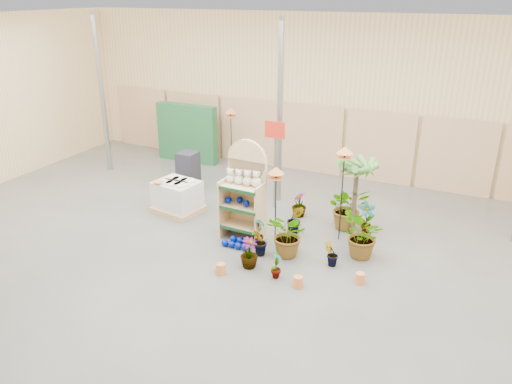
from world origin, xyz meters
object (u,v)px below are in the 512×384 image
Objects in this scene: display_shelf at (245,194)px; pallet_stack at (177,197)px; potted_plant_2 at (289,235)px; bird_table_front at (276,173)px.

display_shelf is 1.77× the size of pallet_stack.
pallet_stack is 1.30× the size of potted_plant_2.
pallet_stack is 0.73× the size of bird_table_front.
potted_plant_2 is at bearing -44.68° from bird_table_front.
potted_plant_2 is at bearing -18.17° from display_shelf.
pallet_stack is at bearing 164.67° from potted_plant_2.
pallet_stack is (-2.05, 0.43, -0.60)m from display_shelf.
display_shelf is 2.18m from pallet_stack.
display_shelf is 1.39m from potted_plant_2.
potted_plant_2 is (1.21, -0.46, -0.52)m from display_shelf.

